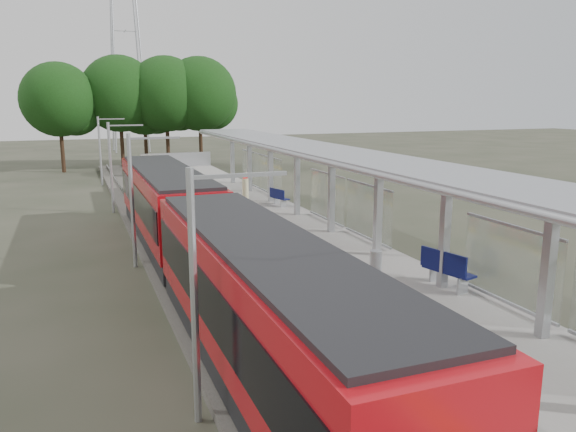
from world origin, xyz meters
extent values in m
cube|color=#59544C|center=(-4.50, 20.00, 0.12)|extent=(3.00, 70.00, 0.24)
cube|color=gray|center=(0.00, 20.00, 0.50)|extent=(6.00, 50.00, 1.00)
cube|color=gold|center=(-2.55, 20.00, 1.01)|extent=(0.60, 50.00, 0.02)
cube|color=#9EA0A5|center=(0.00, 44.95, 1.60)|extent=(6.00, 0.10, 1.20)
cube|color=black|center=(-4.50, 7.82, 0.65)|extent=(2.50, 13.50, 0.70)
cube|color=#AF0C13|center=(-4.50, 7.82, 2.25)|extent=(2.65, 13.50, 2.50)
cube|color=black|center=(-4.50, 7.82, 2.30)|extent=(2.72, 12.96, 1.20)
cube|color=black|center=(-4.50, 7.82, 3.55)|extent=(2.40, 12.82, 0.15)
cube|color=#0B7272|center=(-3.14, 7.82, 2.10)|extent=(0.04, 1.30, 2.00)
cube|color=black|center=(-4.50, 21.92, 0.65)|extent=(2.50, 13.50, 0.70)
cube|color=#AF0C13|center=(-4.50, 21.92, 2.25)|extent=(2.65, 13.50, 2.50)
cube|color=black|center=(-4.50, 21.92, 2.30)|extent=(2.72, 12.96, 1.20)
cube|color=black|center=(-4.50, 21.92, 3.55)|extent=(2.40, 12.83, 0.15)
cube|color=#0B7272|center=(-3.14, 21.92, 2.10)|extent=(0.04, 1.30, 2.00)
cylinder|color=black|center=(-4.50, 17.20, 0.35)|extent=(2.20, 0.70, 0.70)
cube|color=black|center=(-4.50, 14.87, 2.00)|extent=(2.30, 0.80, 2.40)
cube|color=#9EA0A5|center=(2.00, 6.00, 2.75)|extent=(0.25, 0.25, 3.50)
cube|color=#9EA0A5|center=(2.00, 10.00, 2.75)|extent=(0.25, 0.25, 3.50)
cube|color=#9EA0A5|center=(2.00, 14.00, 2.75)|extent=(0.25, 0.25, 3.50)
cube|color=#9EA0A5|center=(2.00, 18.00, 2.75)|extent=(0.25, 0.25, 3.50)
cube|color=#9EA0A5|center=(2.00, 22.00, 2.75)|extent=(0.25, 0.25, 3.50)
cube|color=#9EA0A5|center=(2.00, 26.00, 2.75)|extent=(0.25, 0.25, 3.50)
cube|color=#9EA0A5|center=(2.00, 30.00, 2.75)|extent=(0.25, 0.25, 3.50)
cube|color=#9EA0A5|center=(2.00, 34.00, 2.75)|extent=(0.25, 0.25, 3.50)
cube|color=gray|center=(1.60, 16.00, 4.58)|extent=(3.20, 38.00, 0.16)
cylinder|color=#9EA0A5|center=(0.05, 16.00, 4.50)|extent=(0.24, 38.00, 0.24)
cube|color=silver|center=(2.70, 8.00, 2.20)|extent=(0.05, 3.70, 2.20)
cube|color=silver|center=(2.70, 16.00, 2.20)|extent=(0.05, 3.70, 2.20)
cube|color=silver|center=(2.70, 20.00, 2.20)|extent=(0.05, 3.70, 2.20)
cube|color=silver|center=(2.70, 28.00, 2.20)|extent=(0.05, 3.70, 2.20)
cube|color=silver|center=(2.70, 32.00, 2.20)|extent=(0.05, 3.70, 2.20)
cylinder|color=#382316|center=(-9.19, 52.76, 2.24)|extent=(0.36, 0.36, 4.47)
sphere|color=#164313|center=(-9.19, 52.76, 6.71)|extent=(6.80, 6.80, 6.80)
cylinder|color=#382316|center=(-3.71, 53.85, 2.42)|extent=(0.36, 0.36, 4.84)
sphere|color=#164313|center=(-3.71, 53.85, 7.26)|extent=(7.36, 7.36, 7.36)
cylinder|color=#382316|center=(-1.27, 55.11, 2.15)|extent=(0.36, 0.36, 4.30)
sphere|color=#164313|center=(-1.27, 55.11, 6.44)|extent=(6.53, 6.53, 6.53)
cylinder|color=#382316|center=(0.61, 52.97, 2.42)|extent=(0.36, 0.36, 4.83)
sphere|color=#164313|center=(0.61, 52.97, 7.25)|extent=(7.34, 7.34, 7.34)
cylinder|color=#382316|center=(3.90, 52.78, 2.42)|extent=(0.36, 0.36, 4.84)
sphere|color=#164313|center=(3.90, 52.78, 7.25)|extent=(7.35, 7.35, 7.35)
cylinder|color=#9EA0A5|center=(-6.30, 7.00, 2.70)|extent=(0.16, 0.16, 5.40)
cube|color=#9EA0A5|center=(-5.30, 7.00, 5.20)|extent=(2.00, 0.08, 0.08)
cylinder|color=#9EA0A5|center=(-6.30, 19.00, 2.70)|extent=(0.16, 0.16, 5.40)
cube|color=#9EA0A5|center=(-5.30, 19.00, 5.20)|extent=(2.00, 0.08, 0.08)
cylinder|color=#9EA0A5|center=(-6.30, 31.00, 2.70)|extent=(0.16, 0.16, 5.40)
cube|color=#9EA0A5|center=(-5.30, 31.00, 5.20)|extent=(2.00, 0.08, 0.08)
cylinder|color=#9EA0A5|center=(-6.30, 43.00, 2.70)|extent=(0.16, 0.16, 5.40)
cube|color=#9EA0A5|center=(-5.30, 43.00, 5.20)|extent=(2.00, 0.08, 0.08)
cube|color=#0F144B|center=(2.16, 9.91, 1.51)|extent=(0.92, 1.79, 0.07)
cube|color=#0F144B|center=(1.93, 9.91, 1.86)|extent=(0.49, 1.68, 0.63)
cube|color=#9EA0A5|center=(2.16, 9.23, 1.25)|extent=(0.46, 0.18, 0.50)
cube|color=#9EA0A5|center=(2.16, 10.60, 1.25)|extent=(0.46, 0.18, 0.50)
cube|color=#0F144B|center=(2.09, 24.68, 1.40)|extent=(0.73, 1.40, 0.05)
cube|color=#0F144B|center=(1.91, 24.68, 1.67)|extent=(0.39, 1.31, 0.49)
cube|color=#9EA0A5|center=(2.09, 24.15, 1.20)|extent=(0.36, 0.14, 0.39)
cube|color=#9EA0A5|center=(2.09, 25.22, 1.20)|extent=(0.36, 0.14, 0.39)
cylinder|color=beige|center=(0.57, 26.21, 1.67)|extent=(0.36, 0.36, 1.34)
cube|color=red|center=(0.57, 26.21, 2.47)|extent=(0.31, 0.17, 0.22)
cylinder|color=#9EA0A5|center=(0.68, 11.79, 1.42)|extent=(0.43, 0.43, 0.83)
camera|label=1|loc=(-8.40, -3.74, 6.68)|focal=35.00mm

